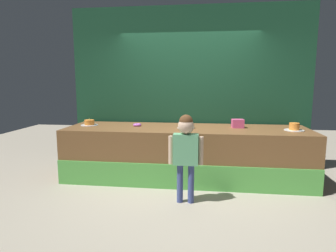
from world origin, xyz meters
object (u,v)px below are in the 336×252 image
child_figure (186,147)px  cake_center (186,125)px  cake_left (89,123)px  cake_right (294,127)px  pink_box (238,124)px  donut (137,125)px

child_figure → cake_center: 0.97m
cake_left → cake_right: 3.39m
child_figure → pink_box: 1.37m
cake_left → cake_center: bearing=-3.0°
cake_left → cake_center: (1.70, -0.09, 0.01)m
pink_box → cake_left: size_ratio=0.64×
pink_box → cake_left: 2.54m
child_figure → cake_right: bearing=30.1°
cake_center → cake_right: 1.70m
pink_box → cake_left: (-2.54, -0.06, -0.03)m
donut → cake_center: bearing=-7.9°
pink_box → child_figure: bearing=-125.2°
cake_left → cake_center: size_ratio=1.05×
donut → child_figure: bearing=-49.8°
cake_left → cake_right: size_ratio=0.98×
cake_left → child_figure: bearing=-30.9°
child_figure → cake_left: (-1.76, 1.05, 0.13)m
child_figure → donut: size_ratio=8.54×
cake_right → cake_center: bearing=179.5°
donut → cake_right: size_ratio=0.47×
cake_right → pink_box: bearing=169.0°
pink_box → cake_center: size_ratio=0.67×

